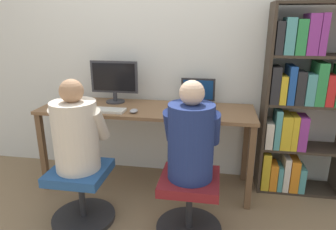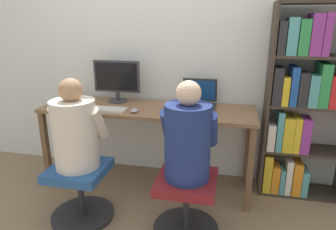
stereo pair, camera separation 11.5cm
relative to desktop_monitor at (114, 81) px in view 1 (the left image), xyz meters
name	(u,v)px [view 1 (the left image)]	position (x,y,z in m)	size (l,w,h in m)	color
ground_plane	(141,200)	(0.34, -0.43, -0.99)	(14.00, 14.00, 0.00)	#846B4C
wall_back	(154,46)	(0.34, 0.21, 0.31)	(10.00, 0.05, 2.60)	silver
desk	(147,117)	(0.34, -0.14, -0.30)	(1.93, 0.57, 0.78)	brown
desktop_monitor	(114,81)	(0.00, 0.00, 0.00)	(0.46, 0.18, 0.40)	#333338
laptop	(197,100)	(0.79, 0.00, -0.16)	(0.32, 0.30, 0.25)	#2D2D30
keyboard	(103,110)	(-0.01, -0.31, -0.20)	(0.39, 0.14, 0.03)	silver
computer_mouse_by_keyboard	(134,111)	(0.27, -0.30, -0.20)	(0.07, 0.10, 0.03)	#99999E
office_chair_left	(81,192)	(-0.04, -0.77, -0.74)	(0.50, 0.50, 0.46)	#262628
office_chair_right	(189,201)	(0.81, -0.76, -0.74)	(0.50, 0.50, 0.46)	#262628
person_at_monitor	(76,132)	(-0.04, -0.76, -0.24)	(0.40, 0.36, 0.69)	beige
person_at_laptop	(191,137)	(0.81, -0.75, -0.23)	(0.40, 0.36, 0.71)	navy
bookshelf	(298,105)	(1.67, -0.01, -0.16)	(0.73, 0.30, 1.68)	#382D23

